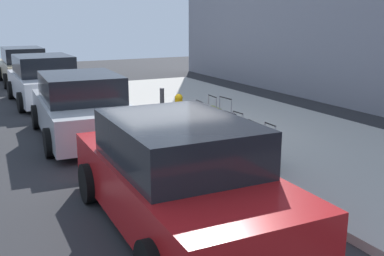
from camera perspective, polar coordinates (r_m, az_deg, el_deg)
ground_plane at (r=11.26m, az=-3.31°, el=-1.23°), size 40.00×40.00×0.00m
sidewalk_curb at (r=12.43m, az=7.28°, el=0.47°), size 18.00×5.00×0.14m
suitcase_silver_0 at (r=8.60m, az=9.58°, el=-3.19°), size 0.42×0.25×0.88m
suitcase_teal_1 at (r=9.04m, az=7.57°, el=-2.50°), size 0.48×0.25×0.81m
suitcase_red_2 at (r=9.46m, az=5.68°, el=-1.57°), size 0.40×0.23×0.89m
suitcase_black_3 at (r=9.90m, az=4.13°, el=-0.22°), size 0.50×0.26×1.10m
suitcase_olive_4 at (r=10.39m, az=2.52°, el=0.50°), size 0.48×0.27×1.05m
suitcase_navy_5 at (r=10.87m, az=0.92°, el=0.45°), size 0.42×0.21×0.84m
suitcase_maroon_6 at (r=11.36m, az=0.32°, el=0.99°), size 0.38×0.26×0.57m
fire_hydrant at (r=11.98m, az=-1.66°, el=2.47°), size 0.39×0.21×0.80m
bollard_post at (r=12.59m, az=-3.74°, el=3.05°), size 0.12×0.12×0.86m
parked_car_red_0 at (r=6.43m, az=-1.71°, el=-6.11°), size 4.58×2.17×1.56m
parked_car_silver_1 at (r=11.45m, az=-13.58°, el=2.44°), size 4.51×2.31×1.56m
parked_car_white_2 at (r=16.42m, az=-17.91°, el=5.62°), size 4.31×2.15×1.62m
parked_car_beige_3 at (r=21.52m, az=-20.24°, el=7.20°), size 4.29×1.96×1.56m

